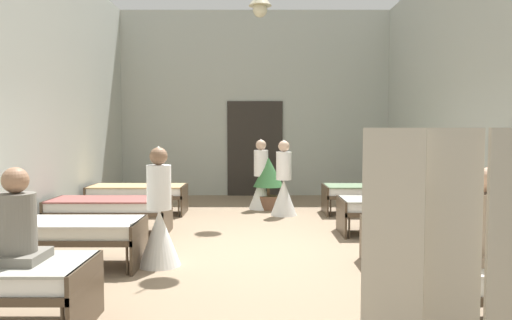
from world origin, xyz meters
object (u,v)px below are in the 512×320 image
Objects in this scene: nurse_far_aisle at (161,223)px; privacy_screen at (454,251)px; bed_right_row_2 at (401,207)px; patient_seated_secondary at (19,227)px; bed_left_row_2 at (111,207)px; nurse_mid_aisle at (263,184)px; nurse_near_aisle at (285,188)px; bed_right_row_1 at (446,231)px; potted_plant at (270,177)px; bed_left_row_3 at (140,192)px; bed_right_row_3 at (373,192)px; patient_seated_primary at (490,227)px; bed_left_row_1 at (65,231)px.

privacy_screen is (2.55, -2.66, 0.32)m from nurse_far_aisle.
bed_right_row_2 is 5.76m from patient_seated_secondary.
bed_left_row_2 is 3.53m from nurse_mid_aisle.
bed_right_row_1 is at bearing 28.34° from nurse_near_aisle.
patient_seated_secondary is at bearing -22.44° from nurse_near_aisle.
potted_plant is at bearing -151.53° from nurse_far_aisle.
bed_right_row_1 is 5.04m from bed_left_row_2.
bed_right_row_3 is (4.67, 0.00, 0.00)m from bed_left_row_3.
nurse_near_aisle is at bearing -158.71° from nurse_far_aisle.
patient_seated_primary is (-0.35, -1.87, 0.43)m from bed_right_row_1.
patient_seated_secondary reaches higher than bed_left_row_1.
privacy_screen is at bearing 91.06° from nurse_far_aisle.
patient_seated_primary reaches higher than bed_left_row_1.
patient_seated_primary is (4.32, -3.77, 0.43)m from bed_left_row_2.
patient_seated_secondary is (-3.97, -0.01, 0.00)m from patient_seated_primary.
bed_left_row_2 is 1.00× the size of bed_right_row_3.
bed_right_row_2 is 1.90m from bed_right_row_3.
bed_right_row_3 is at bearing 0.00° from bed_left_row_3.
bed_right_row_1 is 1.95m from patient_seated_primary.
bed_right_row_2 is 1.73× the size of potted_plant.
bed_left_row_2 is at bearing -90.00° from bed_left_row_3.
privacy_screen is (1.10, -6.96, 0.16)m from potted_plant.
nurse_near_aisle reaches higher than bed_left_row_3.
bed_right_row_1 is at bearing -90.00° from bed_right_row_3.
bed_left_row_3 is at bearing 93.53° from patient_seated_secondary.
privacy_screen is at bearing -129.15° from patient_seated_primary.
bed_right_row_1 is 2.38× the size of patient_seated_primary.
bed_right_row_2 is 3.96m from nurse_far_aisle.
privacy_screen is at bearing -35.01° from bed_left_row_1.
nurse_mid_aisle is 0.23m from potted_plant.
bed_right_row_2 is at bearing 0.00° from bed_left_row_2.
nurse_far_aisle is at bearing -23.43° from nurse_near_aisle.
bed_right_row_3 is 6.49m from privacy_screen.
patient_seated_secondary is at bearing -86.47° from bed_left_row_3.
privacy_screen reaches higher than nurse_far_aisle.
nurse_far_aisle reaches higher than bed_left_row_3.
privacy_screen reaches higher than nurse_near_aisle.
bed_left_row_1 is 1.00× the size of bed_left_row_3.
privacy_screen is at bearing 9.88° from nurse_near_aisle.
bed_right_row_2 is at bearing 84.70° from patient_seated_primary.
bed_right_row_1 is 6.02m from bed_left_row_3.
patient_seated_secondary is at bearing 24.16° from nurse_far_aisle.
privacy_screen reaches higher than bed_left_row_3.
nurse_near_aisle is 1.86× the size of patient_seated_secondary.
privacy_screen reaches higher than potted_plant.
bed_left_row_3 is 1.12× the size of privacy_screen.
bed_left_row_3 is at bearing -90.81° from nurse_near_aisle.
patient_seated_secondary reaches higher than bed_right_row_1.
potted_plant is (0.16, -0.06, 0.16)m from nurse_mid_aisle.
patient_seated_primary is 3.97m from patient_seated_secondary.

